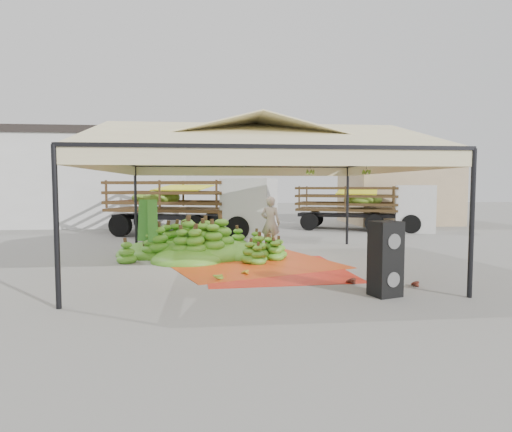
{
  "coord_description": "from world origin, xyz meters",
  "views": [
    {
      "loc": [
        -1.15,
        -12.05,
        2.25
      ],
      "look_at": [
        0.2,
        1.5,
        1.3
      ],
      "focal_mm": 30.0,
      "sensor_mm": 36.0,
      "label": 1
    }
  ],
  "objects": [
    {
      "name": "hanging_bunches",
      "position": [
        2.1,
        -1.15,
        2.62
      ],
      "size": [
        1.74,
        0.24,
        0.2
      ],
      "color": "#447D1A",
      "rests_on": "ground"
    },
    {
      "name": "banana_leaves",
      "position": [
        -3.24,
        1.12,
        0.0
      ],
      "size": [
        0.96,
        1.36,
        3.7
      ],
      "primitive_type": null,
      "color": "#2F6D1D",
      "rests_on": "ground"
    },
    {
      "name": "hand_yellow_b",
      "position": [
        -0.42,
        -1.34,
        0.09
      ],
      "size": [
        0.46,
        0.42,
        0.17
      ],
      "primitive_type": "ellipsoid",
      "rotation": [
        0.0,
        0.0,
        0.31
      ],
      "color": "gold",
      "rests_on": "ground"
    },
    {
      "name": "building_white",
      "position": [
        -10.0,
        14.0,
        2.71
      ],
      "size": [
        14.3,
        6.3,
        5.4
      ],
      "color": "silver",
      "rests_on": "ground"
    },
    {
      "name": "truck_right",
      "position": [
        6.79,
        9.13,
        1.42
      ],
      "size": [
        7.07,
        4.63,
        2.3
      ],
      "rotation": [
        0.0,
        0.0,
        -0.39
      ],
      "color": "#473117",
      "rests_on": "ground"
    },
    {
      "name": "ground",
      "position": [
        0.0,
        0.0,
        0.0
      ],
      "size": [
        90.0,
        90.0,
        0.0
      ],
      "primitive_type": "plane",
      "color": "slate",
      "rests_on": "ground"
    },
    {
      "name": "tarp_left",
      "position": [
        -0.13,
        0.46,
        0.01
      ],
      "size": [
        5.8,
        5.67,
        0.01
      ],
      "primitive_type": "cube",
      "rotation": [
        0.0,
        0.0,
        0.36
      ],
      "color": "red",
      "rests_on": "ground"
    },
    {
      "name": "banana_heap",
      "position": [
        -1.51,
        1.8,
        0.6
      ],
      "size": [
        6.06,
        5.15,
        1.21
      ],
      "primitive_type": "ellipsoid",
      "rotation": [
        0.0,
        0.0,
        -0.1
      ],
      "color": "#39801A",
      "rests_on": "ground"
    },
    {
      "name": "hand_red_b",
      "position": [
        1.92,
        -2.63,
        0.1
      ],
      "size": [
        0.49,
        0.42,
        0.21
      ],
      "primitive_type": "ellipsoid",
      "rotation": [
        0.0,
        0.0,
        0.1
      ],
      "color": "#531E13",
      "rests_on": "ground"
    },
    {
      "name": "hand_green",
      "position": [
        -1.09,
        -1.76,
        0.1
      ],
      "size": [
        0.55,
        0.54,
        0.19
      ],
      "primitive_type": "ellipsoid",
      "rotation": [
        0.0,
        0.0,
        -0.67
      ],
      "color": "#356E17",
      "rests_on": "ground"
    },
    {
      "name": "hand_red_a",
      "position": [
        3.26,
        -2.98,
        0.09
      ],
      "size": [
        0.5,
        0.45,
        0.19
      ],
      "primitive_type": "ellipsoid",
      "rotation": [
        0.0,
        0.0,
        -0.32
      ],
      "color": "#532113",
      "rests_on": "ground"
    },
    {
      "name": "vendor",
      "position": [
        0.85,
        2.85,
        0.95
      ],
      "size": [
        0.81,
        0.67,
        1.89
      ],
      "primitive_type": "imported",
      "rotation": [
        0.0,
        0.0,
        2.77
      ],
      "color": "gray",
      "rests_on": "ground"
    },
    {
      "name": "truck_left",
      "position": [
        -1.85,
        7.48,
        1.59
      ],
      "size": [
        7.92,
        4.86,
        2.58
      ],
      "rotation": [
        0.0,
        0.0,
        -0.33
      ],
      "color": "#513B1B",
      "rests_on": "ground"
    },
    {
      "name": "speaker_stack",
      "position": [
        2.35,
        -3.7,
        0.77
      ],
      "size": [
        0.68,
        0.63,
        1.54
      ],
      "rotation": [
        0.0,
        0.0,
        0.3
      ],
      "color": "black",
      "rests_on": "ground"
    },
    {
      "name": "tarp_right",
      "position": [
        0.49,
        -0.72,
        0.01
      ],
      "size": [
        3.94,
        4.12,
        0.01
      ],
      "primitive_type": "cube",
      "rotation": [
        0.0,
        0.0,
        0.05
      ],
      "color": "red",
      "rests_on": "ground"
    },
    {
      "name": "canopy_tent",
      "position": [
        0.0,
        0.0,
        3.3
      ],
      "size": [
        8.1,
        8.1,
        4.0
      ],
      "color": "black",
      "rests_on": "ground"
    },
    {
      "name": "hand_yellow_a",
      "position": [
        2.29,
        -3.65,
        0.1
      ],
      "size": [
        0.49,
        0.43,
        0.19
      ],
      "primitive_type": "ellipsoid",
      "rotation": [
        0.0,
        0.0,
        0.22
      ],
      "color": "#AF9823",
      "rests_on": "ground"
    },
    {
      "name": "building_tan",
      "position": [
        10.0,
        13.0,
        2.07
      ],
      "size": [
        6.3,
        5.3,
        4.1
      ],
      "color": "tan",
      "rests_on": "ground"
    }
  ]
}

